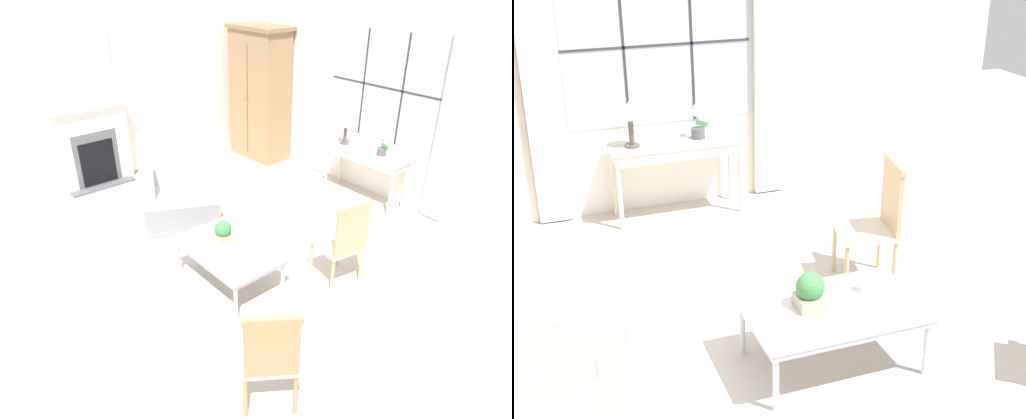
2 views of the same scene
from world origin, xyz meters
The scene contains 10 objects.
ground_plane centered at (0.00, 0.00, 0.00)m, with size 14.00×14.00×0.00m, color #BCB2A3.
wall_back_windowed centered at (0.00, 3.02, 1.39)m, with size 7.20×0.14×2.80m.
console_table centered at (0.06, 2.73, 0.64)m, with size 1.24×0.41×0.73m.
table_lamp centered at (-0.35, 2.72, 1.05)m, with size 0.22×0.22×0.43m.
potted_orchid centered at (0.28, 2.76, 0.88)m, with size 0.17×0.13×0.38m.
armchair_upholstered centered at (-1.15, 0.32, 0.26)m, with size 1.27×1.27×0.75m.
side_chair_wooden centered at (1.21, 0.90, 0.56)m, with size 0.52×0.52×1.00m.
coffee_table centered at (0.40, 0.00, 0.39)m, with size 1.12×0.72×0.44m.
potted_plant_small centered at (0.26, 0.04, 0.55)m, with size 0.19×0.19×0.24m.
pillar_candle centered at (0.68, 0.09, 0.50)m, with size 0.10×0.10×0.15m.
Camera 2 is at (-1.35, -3.50, 2.81)m, focal length 50.00 mm.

